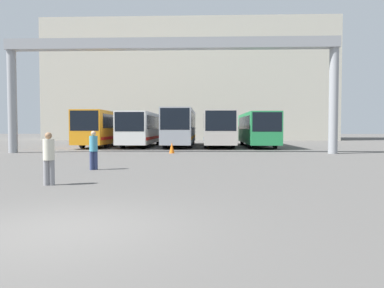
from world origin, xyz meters
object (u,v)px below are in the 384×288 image
Objects in this scene: bus_slot_2 at (180,126)px; pedestrian_near_center at (49,157)px; bus_slot_0 at (105,127)px; bus_slot_3 at (218,127)px; bus_slot_1 at (142,127)px; pedestrian_mid_left at (94,149)px; traffic_cone at (172,148)px; bus_slot_4 at (257,128)px.

pedestrian_near_center is (-2.26, -23.73, -1.08)m from bus_slot_2.
bus_slot_0 reaches higher than bus_slot_3.
pedestrian_near_center is at bearing -86.92° from bus_slot_1.
pedestrian_mid_left is 10.25m from traffic_cone.
bus_slot_3 reaches higher than bus_slot_4.
bus_slot_4 is (10.53, -0.05, -0.02)m from bus_slot_1.
pedestrian_mid_left is at bearing -107.91° from pedestrian_near_center.
bus_slot_2 is at bearing 176.23° from bus_slot_4.
pedestrian_near_center reaches higher than traffic_cone.
bus_slot_0 is at bearing 179.04° from bus_slot_3.
bus_slot_0 is 16.22× the size of traffic_cone.
bus_slot_0 is 10.53m from bus_slot_3.
pedestrian_near_center is (-9.28, -23.27, -0.90)m from bus_slot_4.
pedestrian_mid_left is 2.13× the size of traffic_cone.
bus_slot_3 is at bearing 176.00° from bus_slot_4.
pedestrian_mid_left is at bearing -115.61° from bus_slot_4.
bus_slot_0 reaches higher than pedestrian_mid_left.
bus_slot_1 is 0.97× the size of bus_slot_3.
traffic_cone is (7.12, -9.61, -1.44)m from bus_slot_0.
bus_slot_4 is 7.12× the size of pedestrian_near_center.
pedestrian_mid_left is at bearing -102.79° from traffic_cone.
pedestrian_near_center is (1.25, -23.32, -0.91)m from bus_slot_1.
bus_slot_0 is at bearing 78.84° from pedestrian_mid_left.
pedestrian_near_center is (-0.09, -4.10, -0.00)m from pedestrian_mid_left.
bus_slot_0 is 0.99× the size of bus_slot_2.
bus_slot_2 is 3.52m from bus_slot_3.
bus_slot_3 is 7.39× the size of pedestrian_mid_left.
bus_slot_4 is 21.28m from pedestrian_mid_left.
bus_slot_3 is at bearing -120.42° from pedestrian_near_center.
pedestrian_near_center is at bearing -116.35° from pedestrian_mid_left.
bus_slot_3 is 3.52m from bus_slot_4.
traffic_cone is at bearing -109.88° from bus_slot_3.
bus_slot_2 is 7.70× the size of pedestrian_near_center.
bus_slot_1 reaches higher than traffic_cone.
pedestrian_near_center is (4.76, -23.69, -0.98)m from bus_slot_0.
bus_slot_3 is (3.51, -0.22, -0.11)m from bus_slot_2.
bus_slot_1 is 7.02m from bus_slot_3.
bus_slot_1 is at bearing 179.75° from bus_slot_4.
pedestrian_near_center is at bearing -111.74° from bus_slot_4.
bus_slot_1 is 23.37m from pedestrian_near_center.
bus_slot_1 is 3.54m from bus_slot_2.
bus_slot_4 is at bearing -128.38° from pedestrian_near_center.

